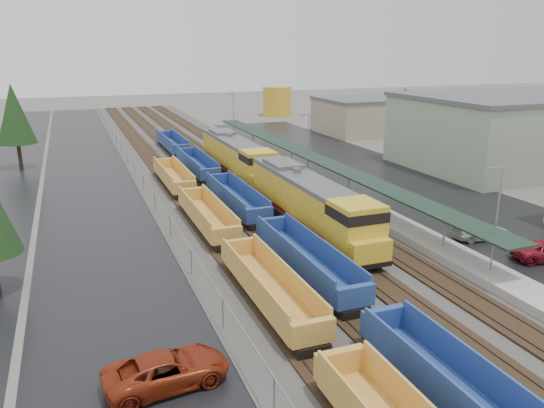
{
  "coord_description": "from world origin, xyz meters",
  "views": [
    {
      "loc": [
        -16.48,
        -5.98,
        15.35
      ],
      "look_at": [
        -0.36,
        36.15,
        2.0
      ],
      "focal_mm": 35.0,
      "sensor_mm": 36.0,
      "label": 1
    }
  ],
  "objects_px": {
    "well_string_yellow": "(269,288)",
    "parked_car_west_c": "(167,370)",
    "parked_car_east_c": "(481,231)",
    "locomotive_lead": "(311,204)",
    "locomotive_trail": "(237,158)",
    "well_string_blue": "(265,224)",
    "storage_tank": "(277,101)"
  },
  "relations": [
    {
      "from": "well_string_yellow",
      "to": "parked_car_west_c",
      "type": "relative_size",
      "value": 12.76
    },
    {
      "from": "well_string_yellow",
      "to": "parked_car_west_c",
      "type": "height_order",
      "value": "well_string_yellow"
    },
    {
      "from": "parked_car_west_c",
      "to": "parked_car_east_c",
      "type": "height_order",
      "value": "parked_car_west_c"
    },
    {
      "from": "locomotive_lead",
      "to": "parked_car_east_c",
      "type": "bearing_deg",
      "value": -27.47
    },
    {
      "from": "locomotive_trail",
      "to": "parked_car_east_c",
      "type": "height_order",
      "value": "locomotive_trail"
    },
    {
      "from": "well_string_yellow",
      "to": "parked_car_east_c",
      "type": "bearing_deg",
      "value": 12.74
    },
    {
      "from": "locomotive_lead",
      "to": "parked_car_west_c",
      "type": "distance_m",
      "value": 23.13
    },
    {
      "from": "locomotive_lead",
      "to": "parked_car_west_c",
      "type": "height_order",
      "value": "locomotive_lead"
    },
    {
      "from": "locomotive_trail",
      "to": "well_string_yellow",
      "type": "height_order",
      "value": "locomotive_trail"
    },
    {
      "from": "well_string_yellow",
      "to": "well_string_blue",
      "type": "height_order",
      "value": "well_string_blue"
    },
    {
      "from": "locomotive_lead",
      "to": "locomotive_trail",
      "type": "distance_m",
      "value": 21.0
    },
    {
      "from": "locomotive_trail",
      "to": "parked_car_east_c",
      "type": "xyz_separation_m",
      "value": [
        12.61,
        -27.56,
        -1.9
      ]
    },
    {
      "from": "locomotive_trail",
      "to": "parked_car_east_c",
      "type": "bearing_deg",
      "value": -65.41
    },
    {
      "from": "locomotive_trail",
      "to": "parked_car_west_c",
      "type": "relative_size",
      "value": 3.7
    },
    {
      "from": "locomotive_trail",
      "to": "parked_car_east_c",
      "type": "distance_m",
      "value": 30.36
    },
    {
      "from": "locomotive_trail",
      "to": "parked_car_west_c",
      "type": "distance_m",
      "value": 41.21
    },
    {
      "from": "well_string_blue",
      "to": "parked_car_east_c",
      "type": "height_order",
      "value": "well_string_blue"
    },
    {
      "from": "well_string_blue",
      "to": "parked_car_west_c",
      "type": "height_order",
      "value": "well_string_blue"
    },
    {
      "from": "parked_car_east_c",
      "to": "locomotive_lead",
      "type": "bearing_deg",
      "value": 71.42
    },
    {
      "from": "well_string_blue",
      "to": "parked_car_west_c",
      "type": "xyz_separation_m",
      "value": [
        -11.37,
        -17.51,
        -0.31
      ]
    },
    {
      "from": "locomotive_trail",
      "to": "parked_car_west_c",
      "type": "xyz_separation_m",
      "value": [
        -15.37,
        -38.19,
        -1.79
      ]
    },
    {
      "from": "parked_car_east_c",
      "to": "parked_car_west_c",
      "type": "bearing_deg",
      "value": 119.69
    },
    {
      "from": "locomotive_trail",
      "to": "parked_car_west_c",
      "type": "bearing_deg",
      "value": -111.93
    },
    {
      "from": "well_string_yellow",
      "to": "storage_tank",
      "type": "bearing_deg",
      "value": 68.24
    },
    {
      "from": "well_string_yellow",
      "to": "parked_car_west_c",
      "type": "distance_m",
      "value": 9.49
    },
    {
      "from": "parked_car_west_c",
      "to": "parked_car_east_c",
      "type": "bearing_deg",
      "value": -76.06
    },
    {
      "from": "locomotive_lead",
      "to": "well_string_blue",
      "type": "distance_m",
      "value": 4.28
    },
    {
      "from": "well_string_blue",
      "to": "parked_car_east_c",
      "type": "xyz_separation_m",
      "value": [
        16.61,
        -6.88,
        -0.42
      ]
    },
    {
      "from": "locomotive_lead",
      "to": "well_string_yellow",
      "type": "relative_size",
      "value": 0.29
    },
    {
      "from": "storage_tank",
      "to": "locomotive_trail",
      "type": "bearing_deg",
      "value": -115.89
    },
    {
      "from": "locomotive_trail",
      "to": "well_string_yellow",
      "type": "relative_size",
      "value": 0.29
    },
    {
      "from": "well_string_yellow",
      "to": "parked_car_east_c",
      "type": "distance_m",
      "value": 21.13
    }
  ]
}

